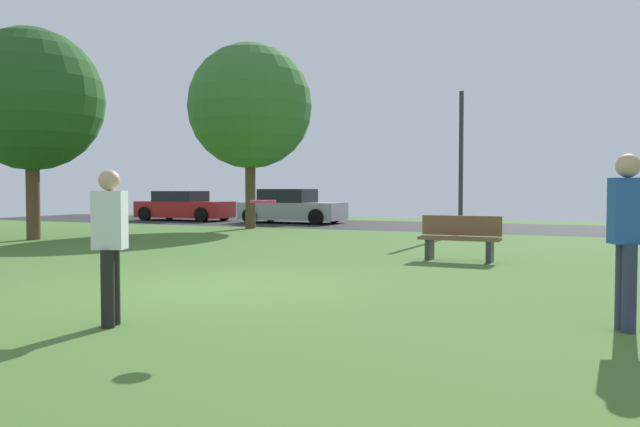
# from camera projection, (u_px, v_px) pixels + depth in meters

# --- Properties ---
(ground_plane) EXTENTS (44.00, 44.00, 0.00)m
(ground_plane) POSITION_uv_depth(u_px,v_px,m) (216.00, 287.00, 9.24)
(ground_plane) COLOR #47702D
(road_strip) EXTENTS (44.00, 6.40, 0.01)m
(road_strip) POSITION_uv_depth(u_px,v_px,m) (452.00, 227.00, 23.85)
(road_strip) COLOR #28282B
(road_strip) RESTS_ON ground_plane
(maple_tree_far) EXTENTS (4.51, 4.51, 6.69)m
(maple_tree_far) POSITION_uv_depth(u_px,v_px,m) (250.00, 106.00, 22.82)
(maple_tree_far) COLOR brown
(maple_tree_far) RESTS_ON ground_plane
(oak_tree_left) EXTENTS (4.00, 4.00, 5.96)m
(oak_tree_left) POSITION_uv_depth(u_px,v_px,m) (31.00, 100.00, 17.75)
(oak_tree_left) COLOR brown
(oak_tree_left) RESTS_ON ground_plane
(person_thrower) EXTENTS (0.38, 0.32, 1.64)m
(person_thrower) POSITION_uv_depth(u_px,v_px,m) (110.00, 240.00, 6.60)
(person_thrower) COLOR black
(person_thrower) RESTS_ON ground_plane
(person_catcher) EXTENTS (0.38, 0.32, 1.80)m
(person_catcher) POSITION_uv_depth(u_px,v_px,m) (627.00, 232.00, 6.36)
(person_catcher) COLOR #2D334C
(person_catcher) RESTS_ON ground_plane
(frisbee_disc) EXTENTS (0.32, 0.32, 0.03)m
(frisbee_disc) POSITION_uv_depth(u_px,v_px,m) (263.00, 201.00, 6.52)
(frisbee_disc) COLOR #EA2D6B
(parked_car_red) EXTENTS (4.36, 1.98, 1.34)m
(parked_car_red) POSITION_uv_depth(u_px,v_px,m) (184.00, 207.00, 28.64)
(parked_car_red) COLOR #B21E1E
(parked_car_red) RESTS_ON ground_plane
(parked_car_silver) EXTENTS (4.35, 2.06, 1.43)m
(parked_car_silver) POSITION_uv_depth(u_px,v_px,m) (291.00, 208.00, 26.55)
(parked_car_silver) COLOR #B7B7BC
(parked_car_silver) RESTS_ON ground_plane
(park_bench) EXTENTS (1.60, 0.45, 0.90)m
(park_bench) POSITION_uv_depth(u_px,v_px,m) (460.00, 238.00, 12.65)
(park_bench) COLOR brown
(park_bench) RESTS_ON ground_plane
(street_lamp_post) EXTENTS (0.14, 0.14, 4.50)m
(street_lamp_post) POSITION_uv_depth(u_px,v_px,m) (461.00, 163.00, 19.85)
(street_lamp_post) COLOR #2D2D33
(street_lamp_post) RESTS_ON ground_plane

